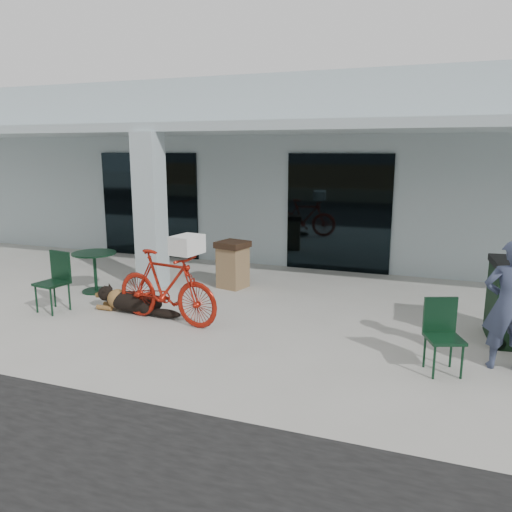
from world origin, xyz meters
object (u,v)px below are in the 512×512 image
at_px(person, 509,305).
at_px(dog, 134,301).
at_px(cafe_chair_near, 52,283).
at_px(cafe_chair_far_a, 444,338).
at_px(cafe_table_near, 95,272).
at_px(bicycle, 166,287).
at_px(trash_receptacle, 233,265).

bearing_deg(person, dog, -8.92).
xyz_separation_m(cafe_chair_near, cafe_chair_far_a, (6.40, -0.29, -0.05)).
bearing_deg(cafe_table_near, person, -9.10).
xyz_separation_m(cafe_chair_far_a, person, (0.74, 0.42, 0.38)).
bearing_deg(bicycle, person, -81.80).
bearing_deg(cafe_chair_far_a, cafe_chair_near, 156.66).
bearing_deg(cafe_table_near, cafe_chair_far_a, -13.65).
height_order(cafe_chair_near, person, person).
relative_size(cafe_table_near, cafe_chair_far_a, 0.90).
height_order(cafe_table_near, cafe_chair_far_a, cafe_chair_far_a).
bearing_deg(bicycle, cafe_chair_far_a, -87.56).
bearing_deg(dog, cafe_chair_far_a, -8.07).
bearing_deg(cafe_chair_near, cafe_table_near, 102.75).
bearing_deg(person, trash_receptacle, -32.54).
height_order(cafe_chair_far_a, person, person).
height_order(bicycle, person, person).
height_order(dog, cafe_table_near, cafe_table_near).
height_order(cafe_table_near, person, person).
distance_m(cafe_chair_near, cafe_chair_far_a, 6.41).
distance_m(cafe_chair_near, trash_receptacle, 3.45).
xyz_separation_m(dog, person, (5.79, -0.30, 0.64)).
relative_size(dog, cafe_table_near, 1.51).
bearing_deg(trash_receptacle, dog, -115.26).
bearing_deg(cafe_chair_near, cafe_chair_far_a, 6.09).
bearing_deg(cafe_table_near, dog, -30.61).
xyz_separation_m(dog, trash_receptacle, (0.99, 2.10, 0.27)).
relative_size(cafe_chair_near, person, 0.61).
height_order(cafe_chair_near, trash_receptacle, cafe_chair_near).
xyz_separation_m(cafe_table_near, trash_receptacle, (2.44, 1.24, 0.08)).
bearing_deg(cafe_chair_far_a, trash_receptacle, 124.40).
distance_m(person, trash_receptacle, 5.37).
relative_size(cafe_chair_near, cafe_chair_far_a, 1.11).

